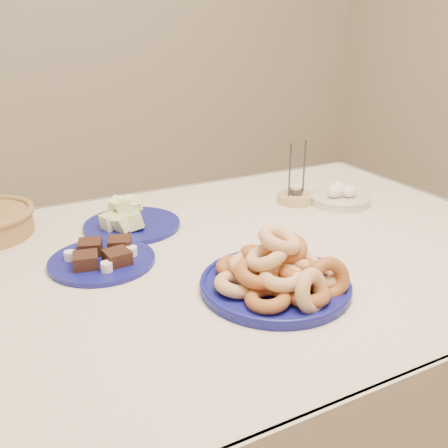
# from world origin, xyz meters

# --- Properties ---
(dining_table) EXTENTS (1.71, 1.11, 0.75)m
(dining_table) POSITION_xyz_m (0.00, 0.00, 0.64)
(dining_table) COLOR brown
(dining_table) RESTS_ON ground
(donut_platter) EXTENTS (0.40, 0.40, 0.15)m
(donut_platter) POSITION_xyz_m (0.04, -0.22, 0.79)
(donut_platter) COLOR navy
(donut_platter) RESTS_ON dining_table
(melon_plate) EXTENTS (0.33, 0.33, 0.09)m
(melon_plate) POSITION_xyz_m (-0.13, 0.27, 0.78)
(melon_plate) COLOR navy
(melon_plate) RESTS_ON dining_table
(brownie_plate) EXTENTS (0.27, 0.27, 0.04)m
(brownie_plate) POSITION_xyz_m (-0.26, 0.08, 0.76)
(brownie_plate) COLOR navy
(brownie_plate) RESTS_ON dining_table
(candle_holder) EXTENTS (0.14, 0.14, 0.20)m
(candle_holder) POSITION_xyz_m (0.40, 0.23, 0.77)
(candle_holder) COLOR tan
(candle_holder) RESTS_ON dining_table
(egg_bowl) EXTENTS (0.22, 0.22, 0.06)m
(egg_bowl) POSITION_xyz_m (0.52, 0.16, 0.77)
(egg_bowl) COLOR beige
(egg_bowl) RESTS_ON dining_table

